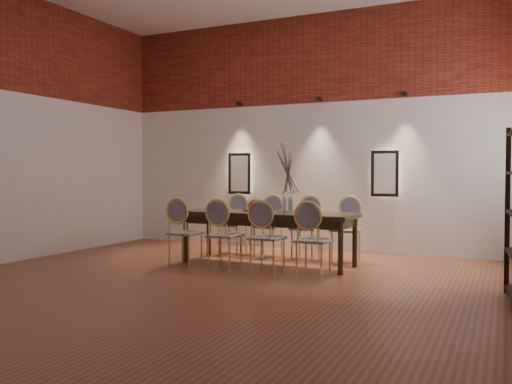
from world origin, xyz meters
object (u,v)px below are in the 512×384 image
at_px(dining_table, 268,238).
at_px(chair_near_a, 185,233).
at_px(chair_far_a, 233,225).
at_px(chair_far_b, 268,226).
at_px(bowl, 256,206).
at_px(book, 254,210).
at_px(vase, 288,202).
at_px(chair_near_b, 225,235).
at_px(chair_near_c, 267,238).
at_px(chair_near_d, 313,240).
at_px(chair_far_d, 346,230).
at_px(chair_far_c, 306,228).

height_order(dining_table, chair_near_a, chair_near_a).
bearing_deg(chair_near_a, chair_far_a, 90.00).
height_order(chair_far_b, bowl, chair_far_b).
distance_m(chair_near_a, book, 1.06).
bearing_deg(chair_near_a, dining_table, 35.87).
bearing_deg(chair_far_b, vase, 132.35).
height_order(chair_near_a, chair_far_a, same).
xyz_separation_m(chair_near_b, chair_far_a, (-0.60, 1.39, 0.00)).
bearing_deg(bowl, chair_far_b, 100.57).
bearing_deg(chair_near_c, chair_near_d, 0.00).
height_order(chair_far_a, chair_far_d, same).
distance_m(chair_far_d, vase, 1.03).
xyz_separation_m(chair_near_b, chair_far_c, (0.67, 1.36, 0.00)).
xyz_separation_m(chair_far_a, chair_far_d, (1.90, -0.05, 0.00)).
xyz_separation_m(chair_near_c, book, (-0.55, 0.75, 0.30)).
height_order(chair_far_d, vase, vase).
bearing_deg(dining_table, chair_far_d, 35.87).
xyz_separation_m(chair_near_a, chair_near_d, (1.90, -0.05, 0.00)).
xyz_separation_m(chair_near_a, chair_far_a, (0.03, 1.37, 0.00)).
height_order(chair_near_c, chair_far_d, same).
bearing_deg(bowl, chair_far_a, 135.55).
bearing_deg(dining_table, vase, 0.00).
xyz_separation_m(chair_far_d, vase, (-0.66, -0.67, 0.43)).
height_order(chair_near_b, vase, vase).
bearing_deg(chair_far_d, bowl, 33.58).
distance_m(dining_table, chair_far_c, 0.76).
distance_m(chair_near_d, chair_far_c, 1.51).
relative_size(dining_table, chair_far_c, 2.70).
distance_m(chair_near_b, chair_near_c, 0.63).
height_order(chair_near_c, chair_near_d, same).
bearing_deg(chair_far_d, chair_near_c, 65.25).
relative_size(chair_near_d, chair_far_d, 1.00).
height_order(chair_near_a, chair_near_b, same).
bearing_deg(chair_far_a, bowl, 137.00).
distance_m(chair_near_d, chair_far_d, 1.37).
relative_size(chair_near_a, bowl, 3.92).
xyz_separation_m(chair_far_a, chair_far_b, (0.63, -0.02, 0.00)).
bearing_deg(chair_near_a, chair_far_d, 35.87).
bearing_deg(chair_near_b, vase, 47.65).
bearing_deg(chair_far_b, chair_far_a, 0.00).
xyz_separation_m(dining_table, chair_near_d, (0.93, -0.71, 0.09)).
relative_size(chair_near_a, chair_near_c, 1.00).
bearing_deg(chair_far_c, chair_far_b, 0.00).
bearing_deg(chair_near_a, chair_near_c, -0.00).
height_order(chair_near_a, chair_near_c, same).
distance_m(chair_near_d, vase, 1.03).
distance_m(chair_near_c, chair_far_b, 1.51).
xyz_separation_m(chair_far_b, chair_far_c, (0.63, -0.02, 0.00)).
distance_m(chair_near_a, chair_far_b, 1.51).
distance_m(chair_far_a, vase, 1.50).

